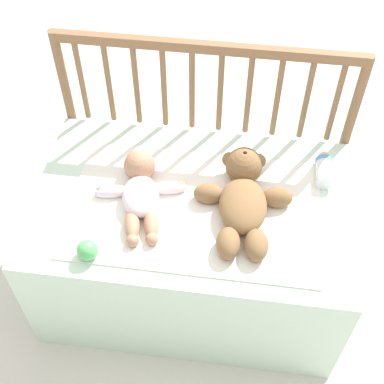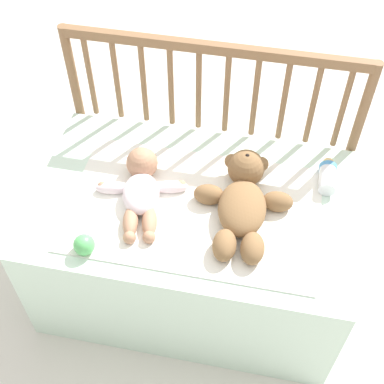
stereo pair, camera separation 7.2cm
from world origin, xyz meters
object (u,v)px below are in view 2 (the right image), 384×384
Objects in this scene: teddy_bear at (243,199)px; toy_ball at (84,245)px; baby_bottle at (328,175)px; baby at (141,188)px.

toy_ball is at bearing -150.18° from teddy_bear.
baby is at bearing -162.84° from baby_bottle.
baby is (-0.35, -0.01, -0.01)m from teddy_bear.
toy_ball is (-0.47, -0.27, -0.02)m from teddy_bear.
teddy_bear is at bearing 1.47° from baby.
teddy_bear is 6.38× the size of toy_ball.
teddy_bear reaches higher than baby.
baby_bottle is at bearing 33.64° from teddy_bear.
baby is 5.40× the size of toy_ball.
toy_ball is (-0.12, -0.26, -0.01)m from baby.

